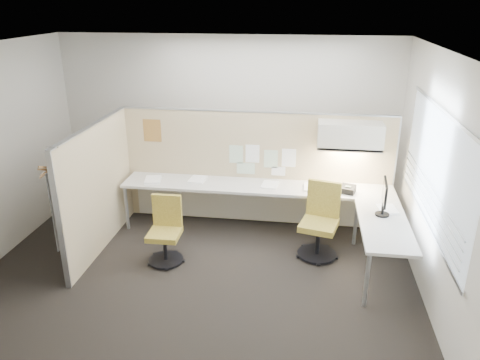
% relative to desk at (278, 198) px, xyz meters
% --- Properties ---
extents(floor, '(5.50, 4.50, 0.01)m').
position_rel_desk_xyz_m(floor, '(-0.93, -1.13, -0.61)').
color(floor, black).
rests_on(floor, ground).
extents(ceiling, '(5.50, 4.50, 0.01)m').
position_rel_desk_xyz_m(ceiling, '(-0.93, -1.13, 2.20)').
color(ceiling, white).
rests_on(ceiling, wall_back).
extents(wall_back, '(5.50, 0.02, 2.80)m').
position_rel_desk_xyz_m(wall_back, '(-0.93, 1.12, 0.80)').
color(wall_back, beige).
rests_on(wall_back, ground).
extents(wall_front, '(5.50, 0.02, 2.80)m').
position_rel_desk_xyz_m(wall_front, '(-0.93, -3.38, 0.80)').
color(wall_front, beige).
rests_on(wall_front, ground).
extents(wall_right, '(0.02, 4.50, 2.80)m').
position_rel_desk_xyz_m(wall_right, '(1.82, -1.13, 0.80)').
color(wall_right, beige).
rests_on(wall_right, ground).
extents(window_pane, '(0.01, 2.80, 1.30)m').
position_rel_desk_xyz_m(window_pane, '(1.79, -1.13, 0.95)').
color(window_pane, '#9EADB8').
rests_on(window_pane, wall_right).
extents(partition_back, '(4.10, 0.06, 1.75)m').
position_rel_desk_xyz_m(partition_back, '(-0.38, 0.47, 0.27)').
color(partition_back, tan).
rests_on(partition_back, floor).
extents(partition_left, '(0.06, 2.20, 1.75)m').
position_rel_desk_xyz_m(partition_left, '(-2.43, -0.63, 0.27)').
color(partition_left, tan).
rests_on(partition_left, floor).
extents(desk, '(4.00, 2.07, 0.73)m').
position_rel_desk_xyz_m(desk, '(0.00, 0.00, 0.00)').
color(desk, beige).
rests_on(desk, floor).
extents(overhead_bin, '(0.90, 0.36, 0.38)m').
position_rel_desk_xyz_m(overhead_bin, '(0.97, 0.26, 0.91)').
color(overhead_bin, beige).
rests_on(overhead_bin, partition_back).
extents(task_light_strip, '(0.60, 0.06, 0.02)m').
position_rel_desk_xyz_m(task_light_strip, '(0.97, 0.26, 0.70)').
color(task_light_strip, '#FFEABF').
rests_on(task_light_strip, overhead_bin).
extents(pinned_papers, '(1.01, 0.00, 0.47)m').
position_rel_desk_xyz_m(pinned_papers, '(-0.30, 0.44, 0.43)').
color(pinned_papers, '#8CBF8C').
rests_on(pinned_papers, partition_back).
extents(poster, '(0.28, 0.00, 0.35)m').
position_rel_desk_xyz_m(poster, '(-1.98, 0.44, 0.82)').
color(poster, orange).
rests_on(poster, partition_back).
extents(chair_left, '(0.47, 0.47, 0.88)m').
position_rel_desk_xyz_m(chair_left, '(-1.43, -0.90, -0.19)').
color(chair_left, black).
rests_on(chair_left, floor).
extents(chair_right, '(0.57, 0.59, 1.01)m').
position_rel_desk_xyz_m(chair_right, '(0.61, -0.45, -0.13)').
color(chair_right, black).
rests_on(chair_right, floor).
extents(monitor, '(0.18, 0.44, 0.46)m').
position_rel_desk_xyz_m(monitor, '(1.37, -0.64, 0.39)').
color(monitor, black).
rests_on(monitor, desk).
extents(phone, '(0.26, 0.25, 0.12)m').
position_rel_desk_xyz_m(phone, '(0.98, 0.05, 0.18)').
color(phone, black).
rests_on(phone, desk).
extents(stapler, '(0.15, 0.07, 0.05)m').
position_rel_desk_xyz_m(stapler, '(0.76, 0.19, 0.15)').
color(stapler, black).
rests_on(stapler, desk).
extents(tape_dispenser, '(0.10, 0.06, 0.06)m').
position_rel_desk_xyz_m(tape_dispenser, '(0.66, 0.19, 0.16)').
color(tape_dispenser, black).
rests_on(tape_dispenser, desk).
extents(coat_hook, '(0.18, 0.43, 1.30)m').
position_rel_desk_xyz_m(coat_hook, '(-2.51, -1.63, 0.82)').
color(coat_hook, silver).
rests_on(coat_hook, partition_left).
extents(paper_stack_0, '(0.29, 0.34, 0.03)m').
position_rel_desk_xyz_m(paper_stack_0, '(-1.90, 0.09, 0.15)').
color(paper_stack_0, white).
rests_on(paper_stack_0, desk).
extents(paper_stack_1, '(0.26, 0.32, 0.02)m').
position_rel_desk_xyz_m(paper_stack_1, '(-1.24, 0.23, 0.14)').
color(paper_stack_1, white).
rests_on(paper_stack_1, desk).
extents(paper_stack_2, '(0.26, 0.32, 0.02)m').
position_rel_desk_xyz_m(paper_stack_2, '(-0.13, 0.17, 0.14)').
color(paper_stack_2, white).
rests_on(paper_stack_2, desk).
extents(paper_stack_3, '(0.23, 0.30, 0.03)m').
position_rel_desk_xyz_m(paper_stack_3, '(0.48, 0.14, 0.14)').
color(paper_stack_3, white).
rests_on(paper_stack_3, desk).
extents(paper_stack_4, '(0.27, 0.33, 0.02)m').
position_rel_desk_xyz_m(paper_stack_4, '(1.46, -0.47, 0.14)').
color(paper_stack_4, white).
rests_on(paper_stack_4, desk).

